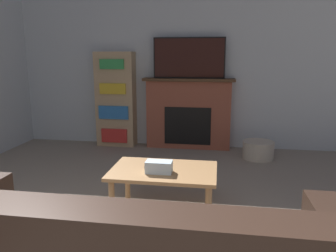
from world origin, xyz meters
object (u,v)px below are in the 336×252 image
object	(u,v)px
coffee_table	(164,175)
bookshelf	(116,100)
storage_basket	(258,150)
fireplace	(188,113)
tv	(189,58)

from	to	relation	value
coffee_table	bookshelf	bearing A→B (deg)	117.08
bookshelf	storage_basket	distance (m)	2.25
fireplace	storage_basket	size ratio (longest dim) A/B	3.22
fireplace	storage_basket	xyz separation A→B (m)	(1.01, -0.41, -0.41)
fireplace	coffee_table	distance (m)	2.22
fireplace	bookshelf	world-z (taller)	bookshelf
fireplace	coffee_table	bearing A→B (deg)	-90.18
storage_basket	coffee_table	bearing A→B (deg)	-119.27
tv	bookshelf	distance (m)	1.29
coffee_table	storage_basket	world-z (taller)	coffee_table
bookshelf	storage_basket	bearing A→B (deg)	-10.22
tv	bookshelf	size ratio (longest dim) A/B	0.72
fireplace	tv	size ratio (longest dim) A/B	1.30
bookshelf	storage_basket	size ratio (longest dim) A/B	3.43
fireplace	storage_basket	world-z (taller)	fireplace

